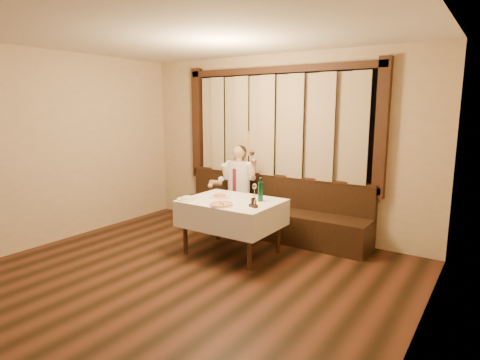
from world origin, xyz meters
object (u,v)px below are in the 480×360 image
Objects in this scene: dining_table at (232,208)px; green_bottle at (261,191)px; seated_man at (237,181)px; pizza at (221,204)px; pasta_red at (220,195)px; cruet_caddy at (253,204)px; pasta_cream at (187,197)px; banquette at (269,215)px.

green_bottle is (0.36, 0.15, 0.24)m from dining_table.
pizza is at bearing -63.85° from seated_man.
pizza is (0.06, -0.33, 0.12)m from dining_table.
cruet_caddy reaches higher than pasta_red.
pasta_red is at bearing 170.91° from dining_table.
seated_man is (-0.04, 1.25, 0.02)m from pasta_cream.
dining_table is 4.71× the size of pasta_cream.
banquette is 1.08m from dining_table.
cruet_caddy is 1.50m from seated_man.
cruet_caddy is at bearing -69.33° from banquette.
pizza is at bearing -0.73° from pasta_cream.
pasta_red reaches higher than pasta_cream.
seated_man reaches higher than green_bottle.
cruet_caddy is at bearing -47.77° from seated_man.
banquette is 9.93× the size of green_bottle.
cruet_caddy is (0.97, 0.14, 0.01)m from pasta_cream.
seated_man is (-0.92, 0.78, -0.08)m from green_bottle.
cruet_caddy reaches higher than pasta_cream.
pizza is 1.16× the size of pasta_cream.
pizza is 0.42m from cruet_caddy.
pasta_cream is 0.19× the size of seated_man.
dining_table is at bearing -9.09° from pasta_red.
seated_man is (-0.56, -0.09, 0.50)m from banquette.
pasta_red is 1.03× the size of pasta_cream.
seated_man reaches higher than pasta_cream.
banquette is 1.12m from pasta_red.
pasta_red is 2.19× the size of cruet_caddy.
pasta_red is 0.20× the size of seated_man.
cruet_caddy is (0.39, 0.15, 0.03)m from pizza.
cruet_caddy is (0.68, -0.21, 0.01)m from pasta_red.
pizza is 1.41m from seated_man.
pasta_cream is at bearing -151.82° from green_bottle.
green_bottle is 2.54× the size of cruet_caddy.
pasta_red is at bearing -70.09° from seated_man.
dining_table is 1.10m from seated_man.
seated_man is at bearing 109.91° from pasta_red.
seated_man is at bearing 91.62° from pasta_cream.
dining_table is 0.63m from pasta_cream.
banquette is at bearing 90.00° from dining_table.
dining_table is 0.27m from pasta_red.
pasta_cream is (-0.58, 0.01, 0.02)m from pizza.
pasta_cream is at bearing -129.12° from pasta_red.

